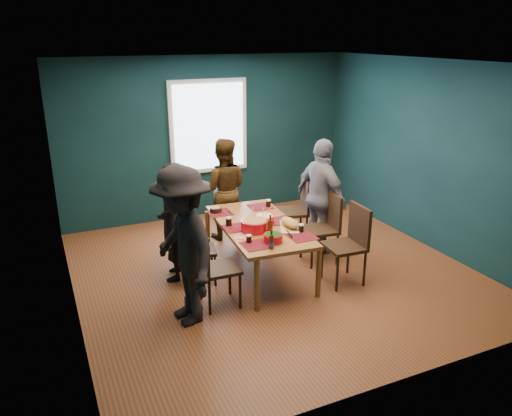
{
  "coord_description": "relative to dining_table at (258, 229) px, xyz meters",
  "views": [
    {
      "loc": [
        -2.69,
        -5.43,
        3.03
      ],
      "look_at": [
        -0.22,
        0.06,
        0.91
      ],
      "focal_mm": 35.0,
      "sensor_mm": 36.0,
      "label": 1
    }
  ],
  "objects": [
    {
      "name": "room",
      "position": [
        0.2,
        0.26,
        0.74
      ],
      "size": [
        5.01,
        5.01,
        2.71
      ],
      "color": "brown",
      "rests_on": "ground"
    },
    {
      "name": "dining_table",
      "position": [
        0.0,
        0.0,
        0.0
      ],
      "size": [
        1.06,
        1.91,
        0.7
      ],
      "rotation": [
        0.0,
        0.0,
        -0.08
      ],
      "color": "brown",
      "rests_on": "floor"
    },
    {
      "name": "chair_left_far",
      "position": [
        -0.76,
        0.79,
        -0.16
      ],
      "size": [
        0.41,
        0.41,
        0.82
      ],
      "rotation": [
        0.0,
        0.0,
        -0.1
      ],
      "color": "black",
      "rests_on": "floor"
    },
    {
      "name": "chair_left_mid",
      "position": [
        -0.85,
        0.13,
        -0.11
      ],
      "size": [
        0.48,
        0.48,
        0.89
      ],
      "rotation": [
        0.0,
        0.0,
        -0.22
      ],
      "color": "black",
      "rests_on": "floor"
    },
    {
      "name": "chair_left_near",
      "position": [
        -0.83,
        -0.53,
        -0.09
      ],
      "size": [
        0.44,
        0.44,
        0.94
      ],
      "rotation": [
        0.0,
        0.0,
        -0.04
      ],
      "color": "black",
      "rests_on": "floor"
    },
    {
      "name": "chair_right_far",
      "position": [
        0.99,
        0.74,
        -0.05
      ],
      "size": [
        0.56,
        0.56,
        1.0
      ],
      "rotation": [
        0.0,
        0.0,
        -0.28
      ],
      "color": "black",
      "rests_on": "floor"
    },
    {
      "name": "chair_right_mid",
      "position": [
        1.02,
        -0.01,
        -0.07
      ],
      "size": [
        0.49,
        0.49,
        0.97
      ],
      "rotation": [
        0.0,
        0.0,
        -0.11
      ],
      "color": "black",
      "rests_on": "floor"
    },
    {
      "name": "chair_right_near",
      "position": [
        0.98,
        -0.66,
        -0.05
      ],
      "size": [
        0.48,
        0.48,
        1.01
      ],
      "rotation": [
        0.0,
        0.0,
        -0.05
      ],
      "color": "black",
      "rests_on": "floor"
    },
    {
      "name": "person_far_left",
      "position": [
        -1.03,
        0.36,
        0.13
      ],
      "size": [
        0.52,
        0.64,
        1.53
      ],
      "primitive_type": "imported",
      "rotation": [
        0.0,
        0.0,
        4.4
      ],
      "color": "black",
      "rests_on": "floor"
    },
    {
      "name": "person_back",
      "position": [
        0.04,
        1.37,
        0.15
      ],
      "size": [
        0.93,
        0.85,
        1.56
      ],
      "primitive_type": "imported",
      "rotation": [
        0.0,
        0.0,
        2.73
      ],
      "color": "black",
      "rests_on": "floor"
    },
    {
      "name": "person_right",
      "position": [
        1.12,
        0.3,
        0.2
      ],
      "size": [
        0.54,
        1.02,
        1.66
      ],
      "primitive_type": "imported",
      "rotation": [
        0.0,
        0.0,
        1.72
      ],
      "color": "silver",
      "rests_on": "floor"
    },
    {
      "name": "person_near_left",
      "position": [
        -1.2,
        -0.7,
        0.25
      ],
      "size": [
        0.78,
        1.21,
        1.77
      ],
      "primitive_type": "imported",
      "rotation": [
        0.0,
        0.0,
        4.82
      ],
      "color": "black",
      "rests_on": "floor"
    },
    {
      "name": "bowl_salad",
      "position": [
        -0.14,
        -0.18,
        0.14
      ],
      "size": [
        0.34,
        0.34,
        0.14
      ],
      "color": "red",
      "rests_on": "dining_table"
    },
    {
      "name": "bowl_dumpling",
      "position": [
        0.08,
        -0.0,
        0.12
      ],
      "size": [
        0.26,
        0.26,
        0.24
      ],
      "color": "red",
      "rests_on": "dining_table"
    },
    {
      "name": "bowl_herbs",
      "position": [
        -0.08,
        -0.59,
        0.12
      ],
      "size": [
        0.23,
        0.23,
        0.1
      ],
      "color": "red",
      "rests_on": "dining_table"
    },
    {
      "name": "cutting_board",
      "position": [
        0.3,
        -0.27,
        0.12
      ],
      "size": [
        0.39,
        0.58,
        0.12
      ],
      "rotation": [
        0.0,
        0.0,
        -0.42
      ],
      "color": "tan",
      "rests_on": "dining_table"
    },
    {
      "name": "small_bowl",
      "position": [
        -0.34,
        0.66,
        0.1
      ],
      "size": [
        0.17,
        0.17,
        0.07
      ],
      "color": "black",
      "rests_on": "dining_table"
    },
    {
      "name": "beer_bottle_a",
      "position": [
        -0.18,
        -0.76,
        0.15
      ],
      "size": [
        0.06,
        0.06,
        0.23
      ],
      "color": "#4D1F0D",
      "rests_on": "dining_table"
    },
    {
      "name": "beer_bottle_b",
      "position": [
        -0.01,
        -0.37,
        0.16
      ],
      "size": [
        0.06,
        0.06,
        0.25
      ],
      "color": "#4D1F0D",
      "rests_on": "dining_table"
    },
    {
      "name": "cola_glass_a",
      "position": [
        -0.35,
        -0.49,
        0.12
      ],
      "size": [
        0.07,
        0.07,
        0.09
      ],
      "color": "black",
      "rests_on": "dining_table"
    },
    {
      "name": "cola_glass_b",
      "position": [
        0.37,
        -0.45,
        0.12
      ],
      "size": [
        0.07,
        0.07,
        0.1
      ],
      "color": "black",
      "rests_on": "dining_table"
    },
    {
      "name": "cola_glass_c",
      "position": [
        0.41,
        0.57,
        0.12
      ],
      "size": [
        0.07,
        0.07,
        0.1
      ],
      "color": "black",
      "rests_on": "dining_table"
    },
    {
      "name": "cola_glass_d",
      "position": [
        -0.37,
        0.11,
        0.13
      ],
      "size": [
        0.08,
        0.08,
        0.11
      ],
      "color": "black",
      "rests_on": "dining_table"
    },
    {
      "name": "napkin_a",
      "position": [
        0.33,
        0.11,
        0.07
      ],
      "size": [
        0.15,
        0.15,
        0.0
      ],
      "primitive_type": "cube",
      "rotation": [
        0.0,
        0.0,
        -0.01
      ],
      "color": "#DE645D",
      "rests_on": "dining_table"
    },
    {
      "name": "napkin_b",
      "position": [
        -0.38,
        -0.31,
        0.07
      ],
      "size": [
        0.2,
        0.2,
        0.0
      ],
      "primitive_type": "cube",
      "rotation": [
        0.0,
        0.0,
        -0.45
      ],
      "color": "#DE645D",
      "rests_on": "dining_table"
    },
    {
      "name": "napkin_c",
      "position": [
        0.34,
        -0.69,
        0.07
      ],
      "size": [
        0.13,
        0.13,
        0.0
      ],
      "primitive_type": "cube",
      "rotation": [
        0.0,
        0.0,
        -0.02
      ],
      "color": "#DE645D",
      "rests_on": "dining_table"
    }
  ]
}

